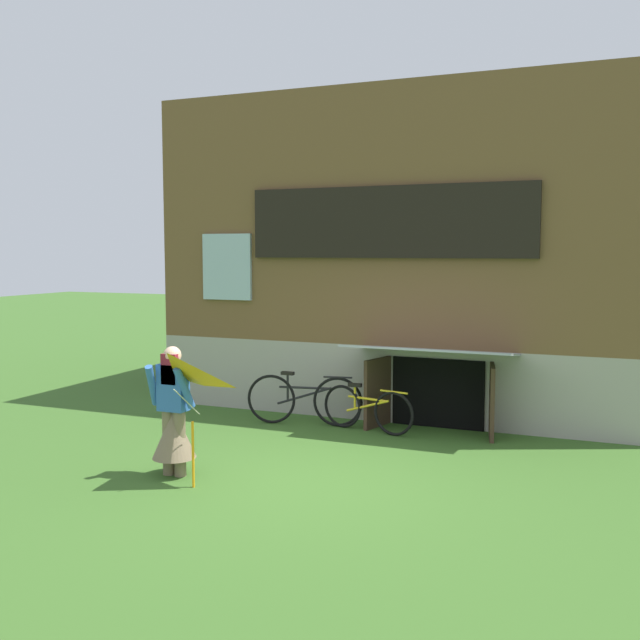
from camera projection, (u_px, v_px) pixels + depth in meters
name	position (u px, v px, depth m)	size (l,w,h in m)	color
ground_plane	(312.00, 478.00, 8.50)	(60.00, 60.00, 0.00)	#386023
log_house	(430.00, 254.00, 13.48)	(8.08, 6.47, 5.21)	#9E998E
person	(173.00, 422.00, 8.55)	(0.61, 0.52, 1.55)	#7F6B51
kite	(168.00, 385.00, 7.93)	(0.90, 0.91, 1.44)	orange
bicycle_yellow	(367.00, 409.00, 10.66)	(1.50, 0.37, 0.70)	black
bicycle_black	(304.00, 399.00, 11.06)	(1.78, 0.39, 0.82)	black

